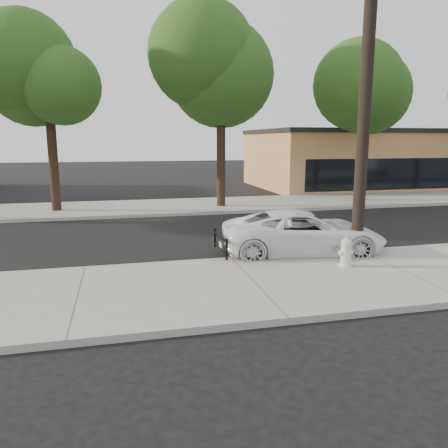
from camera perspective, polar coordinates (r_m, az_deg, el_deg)
The scene contains 12 objects.
ground at distance 14.51m, azimuth -1.12°, elevation -2.87°, with size 120.00×120.00×0.00m, color black.
near_sidewalk at distance 10.49m, azimuth 3.95°, elevation -7.93°, with size 90.00×4.40×0.15m, color gray.
far_sidewalk at distance 22.72m, azimuth -5.71°, elevation 2.32°, with size 90.00×5.00×0.15m, color gray.
curb_near at distance 12.51m, azimuth 0.94°, elevation -4.77°, with size 90.00×0.12×0.16m, color #9E9B93.
building_main at distance 35.34m, azimuth 19.30°, elevation 7.97°, with size 18.00×10.00×4.00m, color tan.
utility_pole at distance 12.94m, azimuth 18.00°, elevation 15.91°, with size 1.40×0.34×9.00m.
tree_b at distance 22.17m, azimuth -21.63°, elevation 17.17°, with size 4.34×4.20×8.45m.
tree_c at distance 22.30m, azimuth 0.27°, elevation 19.84°, with size 4.96×4.80×9.55m.
tree_d at distance 25.57m, azimuth 18.56°, elevation 16.92°, with size 4.50×4.35×8.75m.
police_cruiser at distance 13.49m, azimuth 10.31°, elevation -1.14°, with size 2.26×4.90×1.36m, color white.
fire_hydrant at distance 12.04m, azimuth 15.64°, elevation -3.66°, with size 0.39×0.36×0.75m.
traffic_cone at distance 13.33m, azimuth 16.18°, elevation -2.21°, with size 0.52×0.52×0.79m.
Camera 1 is at (-2.99, -13.76, 3.46)m, focal length 35.00 mm.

